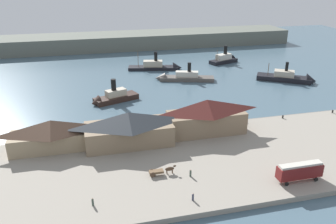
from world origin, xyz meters
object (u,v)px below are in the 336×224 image
Objects in this scene: ferry_shed_east_terminal at (52,134)px; ferry_moored_east at (112,98)px; ferry_shed_west_terminal at (206,116)px; street_tram at (300,171)px; pedestrian_at_waters_edge at (193,197)px; mooring_post_east at (333,112)px; pedestrian_walking_west at (190,173)px; mooring_post_west at (245,121)px; ferry_approaching_east at (160,67)px; horse_cart at (161,171)px; mooring_post_center_east at (283,117)px; pedestrian_by_tram at (93,202)px; ferry_departing_north at (226,59)px; ferry_mid_harbor at (291,78)px; ferry_shed_central_terminal at (129,128)px; ferry_moored_west at (180,77)px.

ferry_moored_east is at bearing 62.16° from ferry_shed_east_terminal.
street_tram is at bearing -67.39° from ferry_shed_west_terminal.
pedestrian_at_waters_edge is 0.09× the size of ferry_moored_east.
ferry_shed_west_terminal reaches higher than ferry_moored_east.
mooring_post_east is 70.62m from ferry_moored_east.
pedestrian_walking_west is at bearing 75.93° from pedestrian_at_waters_edge.
ferry_moored_east is (-35.52, 28.49, -0.14)m from mooring_post_west.
ferry_shed_east_terminal is 0.82× the size of ferry_approaching_east.
ferry_shed_west_terminal is 0.84× the size of ferry_approaching_east.
ferry_shed_west_terminal is 3.53× the size of horse_cart.
horse_cart is 61.85m from mooring_post_east.
pedestrian_walking_west is at bearing -76.87° from ferry_moored_east.
ferry_approaching_east is at bearing 58.55° from ferry_shed_east_terminal.
pedestrian_walking_west reaches higher than mooring_post_east.
horse_cart is 35.93m from mooring_post_west.
pedestrian_walking_west is at bearing -147.37° from mooring_post_center_east.
ferry_shed_west_terminal is at bearing -175.51° from mooring_post_east.
pedestrian_at_waters_edge is at bearing -45.83° from ferry_shed_east_terminal.
street_tram reaches higher than mooring_post_center_east.
pedestrian_at_waters_edge is 0.97× the size of pedestrian_by_tram.
ferry_approaching_east is (-10.58, 64.94, -0.38)m from mooring_post_west.
street_tram is 23.31m from pedestrian_at_waters_edge.
mooring_post_west is at bearing 35.30° from horse_cart.
pedestrian_at_waters_edge is 1.77× the size of mooring_post_east.
ferry_approaching_east is (-39.59, 65.15, -0.38)m from mooring_post_east.
ferry_departing_north is 37.07m from ferry_mid_harbor.
street_tram is 95.06m from ferry_approaching_east.
ferry_moored_east reaches higher than pedestrian_by_tram.
horse_cart is (4.68, -15.63, -3.38)m from ferry_shed_central_terminal.
mooring_post_west is at bearing 179.01° from mooring_post_center_east.
ferry_mid_harbor is at bearing 29.39° from ferry_shed_central_terminal.
pedestrian_walking_west is (28.75, -19.74, -3.02)m from ferry_shed_east_terminal.
street_tram is 28.55m from horse_cart.
ferry_shed_central_terminal is 13.28× the size of pedestrian_by_tram.
ferry_approaching_east is at bearing 55.63° from ferry_moored_east.
ferry_approaching_east is at bearing 121.29° from mooring_post_east.
mooring_post_center_east is 55.52m from ferry_moored_east.
ferry_departing_north is 36.93m from ferry_moored_west.
horse_cart is at bearing -133.14° from ferry_shed_west_terminal.
mooring_post_center_east is at bearing -31.12° from ferry_moored_east.
street_tram is at bearing -115.79° from mooring_post_center_east.
mooring_post_east is at bearing 19.41° from horse_cart.
ferry_moored_west is (6.89, 50.27, -4.71)m from ferry_shed_west_terminal.
ferry_approaching_east is at bearing 70.23° from pedestrian_by_tram.
ferry_moored_east reaches higher than pedestrian_walking_west.
ferry_shed_west_terminal reaches higher than ferry_mid_harbor.
ferry_shed_west_terminal reaches higher than pedestrian_by_tram.
ferry_shed_central_terminal is 74.01m from ferry_approaching_east.
ferry_shed_east_terminal reaches higher than ferry_mid_harbor.
horse_cart reaches higher than pedestrian_by_tram.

